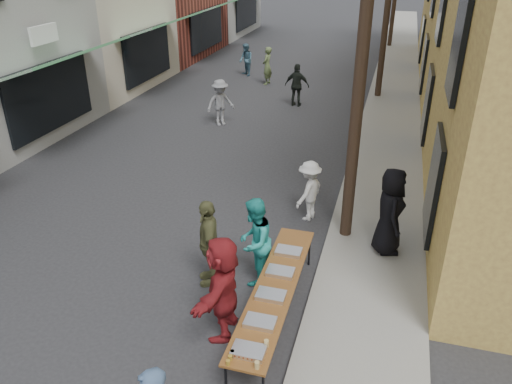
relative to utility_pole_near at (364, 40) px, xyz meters
The scene contains 22 objects.
ground 6.91m from the utility_pole_near, 145.10° to the right, with size 120.00×120.00×0.00m, color #28282B.
sidewalk 12.82m from the utility_pole_near, 86.66° to the left, with size 2.20×60.00×0.10m, color gray.
utility_pole_near is the anchor object (origin of this frame).
serving_table 5.06m from the utility_pole_near, 105.71° to the right, with size 0.70×4.00×0.75m.
catering_tray_sausage 6.20m from the utility_pole_near, 100.54° to the right, with size 0.50×0.33×0.08m, color maroon.
catering_tray_foil_b 5.70m from the utility_pole_near, 102.12° to the right, with size 0.50×0.33×0.08m, color #B2B2B7.
catering_tray_buns 5.20m from the utility_pole_near, 104.43° to the right, with size 0.50×0.33×0.08m, color tan.
catering_tray_foil_d 4.75m from the utility_pole_near, 107.80° to the right, with size 0.50×0.33×0.08m, color #B2B2B7.
catering_tray_buns_end 4.37m from the utility_pole_near, 113.10° to the right, with size 0.50×0.33×0.08m, color tan.
condiment_jar_a 6.47m from the utility_pole_near, 102.29° to the right, with size 0.07×0.07×0.08m, color #A57F26.
condiment_jar_b 6.39m from the utility_pole_near, 102.52° to the right, with size 0.07×0.07×0.08m, color #A57F26.
condiment_jar_c 6.31m from the utility_pole_near, 102.77° to the right, with size 0.07×0.07×0.08m, color #A57F26.
cup_stack 6.36m from the utility_pole_near, 97.86° to the right, with size 0.08×0.08×0.12m, color tan.
guest_front_c 4.48m from the utility_pole_near, 126.32° to the right, with size 0.89×0.70×1.84m, color teal.
guest_front_d 3.91m from the utility_pole_near, 148.21° to the left, with size 0.99×0.57×1.54m, color white.
guest_front_e 4.98m from the utility_pole_near, 134.98° to the right, with size 1.09×0.45×1.85m, color brown.
guest_queue_back 5.43m from the utility_pole_near, 114.36° to the right, with size 1.79×0.57×1.93m, color maroon.
server 3.58m from the utility_pole_near, 26.64° to the right, with size 0.95×0.62×1.95m, color black.
passerby_left 9.38m from the utility_pole_near, 129.06° to the left, with size 1.10×0.63×1.71m, color gray.
passerby_mid 10.94m from the utility_pole_near, 108.05° to the left, with size 1.02×0.43×1.74m, color black.
passerby_right 14.37m from the utility_pole_near, 112.26° to the left, with size 0.64×0.42×1.75m, color #5A6D3F.
passerby_far 16.16m from the utility_pole_near, 115.32° to the left, with size 0.77×0.60×1.59m, color #436C82.
Camera 1 is at (5.00, -7.16, 6.25)m, focal length 35.00 mm.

